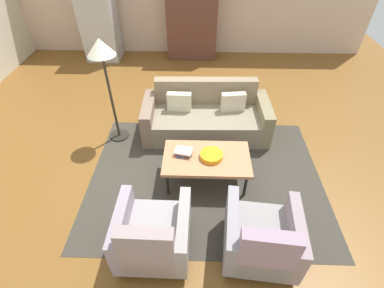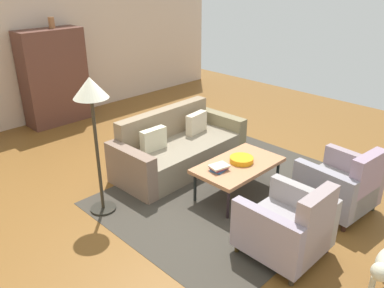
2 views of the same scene
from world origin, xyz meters
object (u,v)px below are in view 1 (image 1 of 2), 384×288
Objects in this scene: book_stack at (184,152)px; armchair_right at (262,240)px; couch at (206,117)px; armchair_left at (153,237)px; fruit_bowl at (211,155)px; coffee_table at (207,159)px; cabinet at (192,21)px; floor_lamp at (102,58)px; refrigerator at (99,20)px.

armchair_right is at bearing -53.22° from book_stack.
couch is 2.41× the size of armchair_left.
fruit_bowl is (0.66, 1.17, 0.15)m from armchair_left.
fruit_bowl is (-0.53, 1.17, 0.15)m from armchair_right.
fruit_bowl reaches higher than coffee_table.
cabinet reaches higher than couch.
armchair_left reaches higher than coffee_table.
cabinet reaches higher than fruit_bowl.
armchair_left is 0.51× the size of floor_lamp.
floor_lamp is at bearing 148.42° from fruit_bowl.
refrigerator is at bearing 118.59° from book_stack.
armchair_left is 5.47m from cabinet.
couch is 1.19m from coffee_table.
cabinet is at bearing -85.29° from couch.
couch is 6.76× the size of fruit_bowl.
coffee_table is 2.05m from floor_lamp.
coffee_table is 0.67× the size of cabinet.
coffee_table is 1.36× the size of armchair_right.
couch reaches higher than coffee_table.
couch is 2.41× the size of armchair_right.
refrigerator reaches higher than couch.
couch reaches higher than fruit_bowl.
coffee_table is 0.70× the size of floor_lamp.
cabinet reaches higher than armchair_left.
refrigerator is (-2.56, 4.16, 0.50)m from coffee_table.
book_stack is at bearing 132.11° from armchair_right.
couch is 1.19m from book_stack.
refrigerator is (-2.62, 4.16, 0.43)m from fruit_bowl.
cabinet is at bearing 95.33° from fruit_bowl.
cabinet is (-0.93, 5.43, 0.56)m from armchair_right.
floor_lamp is (-2.09, 2.13, 1.10)m from armchair_right.
cabinet reaches higher than floor_lamp.
book_stack is at bearing -61.41° from refrigerator.
fruit_bowl is 0.17× the size of cabinet.
armchair_left is at bearing -67.07° from floor_lamp.
couch is 1.18× the size of cabinet.
couch is 7.95× the size of book_stack.
armchair_left is (-0.60, -1.17, -0.08)m from coffee_table.
floor_lamp reaches higher than armchair_left.
armchair_left is at bearing 74.26° from couch.
fruit_bowl is 1.18× the size of book_stack.
armchair_left is 0.49× the size of cabinet.
coffee_table is 0.65× the size of refrigerator.
couch is at bearing 93.14° from fruit_bowl.
floor_lamp is (-1.50, -0.23, 1.16)m from couch.
book_stack is at bearing 171.33° from fruit_bowl.
armchair_left is at bearing -69.83° from refrigerator.
armchair_left is at bearing -174.66° from armchair_right.
coffee_table is at bearing 88.64° from couch.
book_stack reaches higher than coffee_table.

